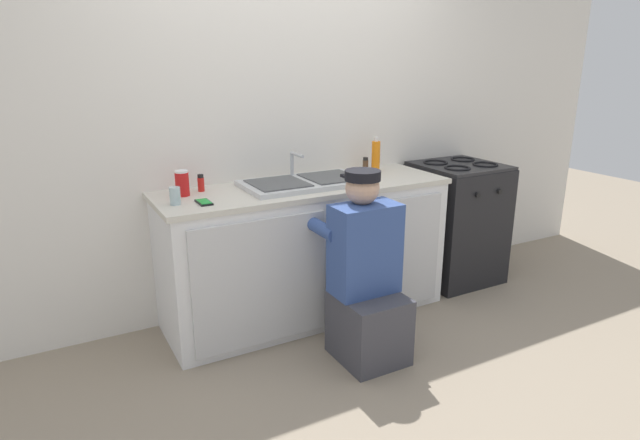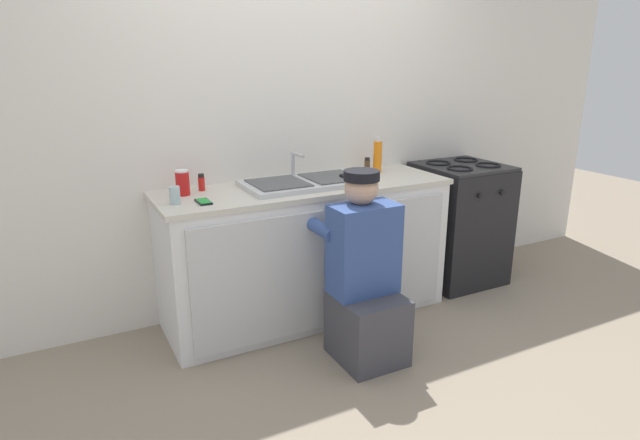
% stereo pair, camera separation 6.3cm
% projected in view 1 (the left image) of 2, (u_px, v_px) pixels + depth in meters
% --- Properties ---
extents(ground_plane, '(12.00, 12.00, 0.00)m').
position_uv_depth(ground_plane, '(327.00, 331.00, 3.45)').
color(ground_plane, gray).
extents(back_wall, '(6.00, 0.10, 2.50)m').
position_uv_depth(back_wall, '(281.00, 126.00, 3.63)').
color(back_wall, silver).
rests_on(back_wall, ground_plane).
extents(counter_cabinet, '(1.88, 0.62, 0.87)m').
position_uv_depth(counter_cabinet, '(306.00, 254.00, 3.56)').
color(counter_cabinet, white).
rests_on(counter_cabinet, ground_plane).
extents(countertop, '(1.92, 0.62, 0.03)m').
position_uv_depth(countertop, '(305.00, 188.00, 3.44)').
color(countertop, beige).
rests_on(countertop, counter_cabinet).
extents(sink_double_basin, '(0.80, 0.44, 0.19)m').
position_uv_depth(sink_double_basin, '(305.00, 182.00, 3.43)').
color(sink_double_basin, silver).
rests_on(sink_double_basin, countertop).
extents(stove_range, '(0.61, 0.62, 0.94)m').
position_uv_depth(stove_range, '(456.00, 222.00, 4.17)').
color(stove_range, black).
rests_on(stove_range, ground_plane).
extents(plumber_person, '(0.42, 0.61, 1.10)m').
position_uv_depth(plumber_person, '(366.00, 283.00, 3.05)').
color(plumber_person, '#3F3F47').
rests_on(plumber_person, ground_plane).
extents(water_glass, '(0.06, 0.06, 0.10)m').
position_uv_depth(water_glass, '(175.00, 196.00, 2.97)').
color(water_glass, '#ADC6CC').
rests_on(water_glass, countertop).
extents(spice_bottle_red, '(0.04, 0.04, 0.10)m').
position_uv_depth(spice_bottle_red, '(201.00, 183.00, 3.26)').
color(spice_bottle_red, red).
rests_on(spice_bottle_red, countertop).
extents(spice_bottle_pepper, '(0.04, 0.04, 0.10)m').
position_uv_depth(spice_bottle_pepper, '(365.00, 165.00, 3.81)').
color(spice_bottle_pepper, '#513823').
rests_on(spice_bottle_pepper, countertop).
extents(cell_phone, '(0.07, 0.14, 0.01)m').
position_uv_depth(cell_phone, '(204.00, 202.00, 3.01)').
color(cell_phone, black).
rests_on(cell_phone, countertop).
extents(soda_cup_red, '(0.08, 0.08, 0.15)m').
position_uv_depth(soda_cup_red, '(182.00, 183.00, 3.15)').
color(soda_cup_red, red).
rests_on(soda_cup_red, countertop).
extents(soap_bottle_orange, '(0.06, 0.06, 0.25)m').
position_uv_depth(soap_bottle_orange, '(376.00, 156.00, 3.79)').
color(soap_bottle_orange, orange).
rests_on(soap_bottle_orange, countertop).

